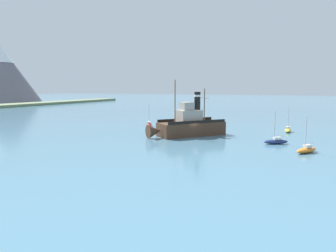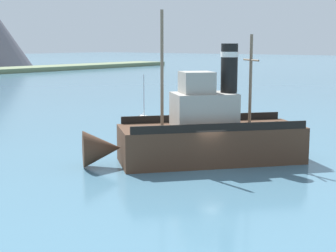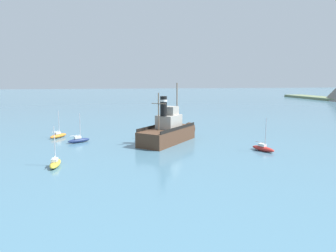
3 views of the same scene
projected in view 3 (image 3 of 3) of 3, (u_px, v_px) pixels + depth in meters
The scene contains 6 objects.
ground_plane at pixel (162, 141), 51.43m from camera, with size 600.00×600.00×0.00m, color #477289.
old_tugboat at pixel (169, 131), 50.39m from camera, with size 13.13×11.93×9.90m.
sailboat_navy at pixel (79, 140), 50.12m from camera, with size 2.85×3.84×4.90m.
sailboat_yellow at pixel (55, 163), 36.29m from camera, with size 3.80×1.11×4.90m.
sailboat_red at pixel (263, 148), 44.14m from camera, with size 3.91×2.60×4.90m.
sailboat_orange at pixel (58, 135), 54.24m from camera, with size 3.75×3.07×4.90m.
Camera 3 is at (49.81, -7.88, 10.47)m, focal length 32.00 mm.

